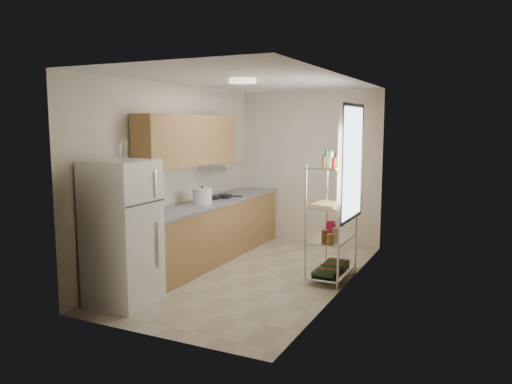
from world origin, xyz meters
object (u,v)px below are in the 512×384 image
rice_cooker (202,196)px  frying_pan_large (212,198)px  cutting_board (327,204)px  refrigerator (122,233)px  espresso_machine (347,191)px

rice_cooker → frying_pan_large: rice_cooker is taller
cutting_board → refrigerator: bearing=-137.1°
refrigerator → frying_pan_large: 2.22m
refrigerator → rice_cooker: 1.76m
refrigerator → espresso_machine: refrigerator is taller
refrigerator → cutting_board: refrigerator is taller
rice_cooker → refrigerator: bearing=-89.3°
frying_pan_large → cutting_board: (1.99, -0.49, 0.11)m
cutting_board → espresso_machine: (0.15, 0.38, 0.13)m
rice_cooker → cutting_board: (1.88, -0.02, 0.01)m
rice_cooker → frying_pan_large: (-0.11, 0.47, -0.09)m
espresso_machine → cutting_board: bearing=-104.9°
frying_pan_large → cutting_board: size_ratio=0.54×
cutting_board → rice_cooker: bearing=179.4°
refrigerator → cutting_board: (1.86, 1.73, 0.20)m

